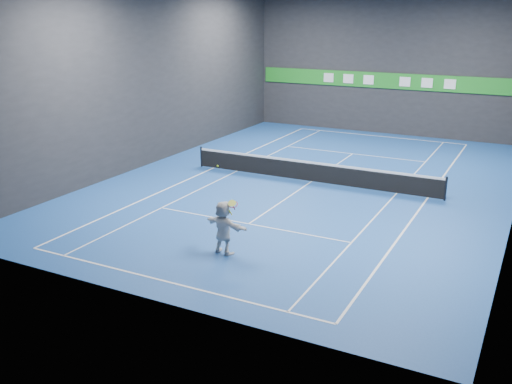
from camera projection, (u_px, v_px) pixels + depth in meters
The scene contains 18 objects.
ground at pixel (311, 182), 27.35m from camera, with size 26.00×26.00×0.00m, color #1B4896.
wall_back at pixel (388, 65), 37.01m from camera, with size 18.00×0.10×9.00m, color #262628.
wall_front at pixel (131, 143), 14.96m from camera, with size 18.00×0.10×9.00m, color #262628.
wall_left at pixel (154, 78), 29.91m from camera, with size 0.10×26.00×9.00m, color #262628.
baseline_near at pixel (164, 281), 17.26m from camera, with size 10.98×0.08×0.01m, color white.
baseline_far at pixel (379, 136), 37.43m from camera, with size 10.98×0.08×0.01m, color white.
sideline_doubles_left at pixel (213, 168), 29.74m from camera, with size 0.08×23.78×0.01m, color white.
sideline_doubles_right at pixel (428, 198), 24.95m from camera, with size 0.08×23.78×0.01m, color white.
sideline_singles_left at pixel (236, 171), 29.14m from camera, with size 0.06×23.78×0.01m, color white.
sideline_singles_right at pixel (396, 194), 25.55m from camera, with size 0.06×23.78×0.01m, color white.
service_line_near at pixel (249, 224), 21.92m from camera, with size 8.23×0.06×0.01m, color white.
service_line_far at pixel (353, 154), 32.77m from camera, with size 8.23×0.06×0.01m, color white.
center_service_line at pixel (311, 182), 27.34m from camera, with size 0.06×12.80×0.01m, color white.
player at pixel (224, 227), 18.99m from camera, with size 1.71×0.55×1.85m, color silver.
tennis_ball at pixel (218, 166), 18.74m from camera, with size 0.07×0.07×0.07m, color #C2F629.
tennis_net at pixel (311, 171), 27.18m from camera, with size 12.50×0.10×1.07m.
sponsor_banner at pixel (387, 81), 37.26m from camera, with size 17.64×0.11×1.00m.
tennis_racket at pixel (233, 205), 18.64m from camera, with size 0.42×0.34×0.56m.
Camera 1 is at (9.64, -24.53, 7.78)m, focal length 40.00 mm.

